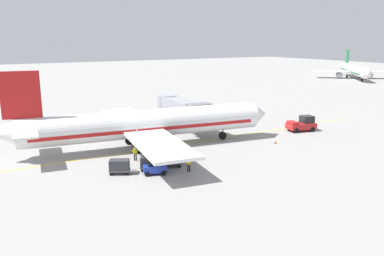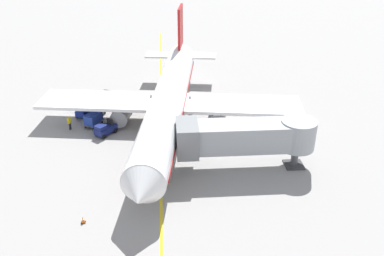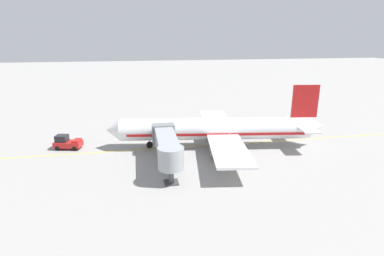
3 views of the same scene
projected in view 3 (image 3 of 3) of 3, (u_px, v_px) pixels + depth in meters
ground_plane at (223, 144)px, 53.48m from camera, size 400.00×400.00×0.00m
gate_lead_in_line at (223, 144)px, 53.48m from camera, size 0.24×80.00×0.01m
parked_airliner at (217, 129)px, 51.39m from camera, size 30.43×37.31×10.63m
jet_bridge at (167, 145)px, 43.06m from camera, size 13.14×3.50×4.98m
pushback_tractor at (67, 143)px, 51.11m from camera, size 3.14×4.78×2.40m
baggage_tug_lead at (199, 131)px, 58.51m from camera, size 2.52×2.69×1.62m
baggage_tug_trailing at (219, 126)px, 62.30m from camera, size 1.98×2.76×1.62m
baggage_cart_front at (208, 127)px, 60.33m from camera, size 2.16×2.89×1.58m
baggage_cart_second_in_train at (221, 127)px, 60.81m from camera, size 2.16×2.89×1.58m
baggage_cart_third_in_train at (238, 126)px, 60.84m from camera, size 2.16×2.89×1.58m
ground_crew_wing_walker at (228, 133)px, 56.93m from camera, size 0.34×0.72×1.69m
ground_crew_loader at (202, 124)px, 62.62m from camera, size 0.38×0.70×1.69m
safety_cone_nose_left at (121, 138)px, 56.16m from camera, size 0.36×0.36×0.59m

